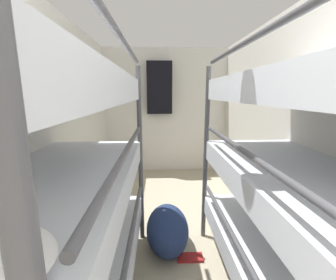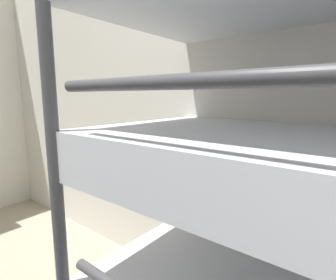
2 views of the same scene
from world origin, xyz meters
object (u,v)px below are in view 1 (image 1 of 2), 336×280
bunk_stack_right_near (314,190)px  duffel_bag (167,229)px  bunk_stack_left_near (50,195)px  floor_book (190,257)px  hanging_coat (159,88)px

bunk_stack_right_near → duffel_bag: bearing=134.1°
bunk_stack_left_near → duffel_bag: bearing=51.0°
bunk_stack_left_near → bunk_stack_right_near: same height
bunk_stack_left_near → floor_book: size_ratio=8.13×
duffel_bag → floor_book: bearing=-38.9°
bunk_stack_left_near → hanging_coat: (0.59, 2.93, 0.61)m
bunk_stack_left_near → duffel_bag: 1.26m
bunk_stack_left_near → hanging_coat: size_ratio=2.07×
duffel_bag → hanging_coat: 2.53m
bunk_stack_right_near → duffel_bag: bunk_stack_right_near is taller
bunk_stack_right_near → hanging_coat: size_ratio=2.07×
bunk_stack_right_near → floor_book: bearing=132.1°
duffel_bag → bunk_stack_right_near: bearing=-45.9°
floor_book → bunk_stack_right_near: bearing=-47.9°
bunk_stack_right_near → duffel_bag: size_ratio=2.86×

